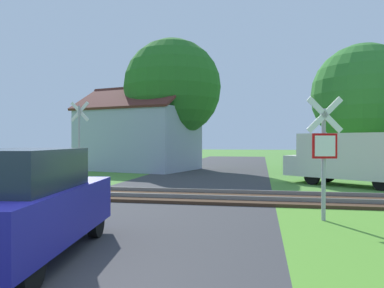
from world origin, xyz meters
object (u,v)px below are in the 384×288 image
object	(u,v)px
mail_truck	(348,157)
tree_right	(364,95)
stop_sign_near	(324,150)
crossing_sign_far	(79,137)
tree_center	(172,88)
house	(139,138)
parked_car	(26,204)

from	to	relation	value
mail_truck	tree_right	bearing A→B (deg)	14.91
stop_sign_near	tree_right	xyz separation A→B (m)	(4.36, 13.87, 2.89)
crossing_sign_far	tree_center	xyz separation A→B (m)	(1.85, 9.44, 3.39)
house	parked_car	xyz separation A→B (m)	(4.34, -18.51, -1.25)
tree_right	parked_car	size ratio (longest dim) A/B	1.80
house	tree_right	bearing A→B (deg)	12.05
house	parked_car	distance (m)	19.05
house	crossing_sign_far	bearing A→B (deg)	-72.84
crossing_sign_far	parked_car	size ratio (longest dim) A/B	0.87
tree_right	mail_truck	xyz separation A→B (m)	(-2.18, -6.26, -3.34)
house	parked_car	size ratio (longest dim) A/B	2.03
mail_truck	parked_car	size ratio (longest dim) A/B	1.22
parked_car	mail_truck	bearing A→B (deg)	49.69
stop_sign_near	crossing_sign_far	world-z (taller)	crossing_sign_far
stop_sign_near	tree_center	bearing A→B (deg)	-76.80
house	stop_sign_near	bearing A→B (deg)	-41.82
tree_right	stop_sign_near	bearing A→B (deg)	-107.46
mail_truck	crossing_sign_far	bearing A→B (deg)	134.07
mail_truck	parked_car	world-z (taller)	mail_truck
tree_right	crossing_sign_far	bearing A→B (deg)	-148.68
crossing_sign_far	tree_center	distance (m)	10.20
tree_center	house	bearing A→B (deg)	-167.94
stop_sign_near	house	distance (m)	17.44
crossing_sign_far	mail_truck	xyz separation A→B (m)	(11.39, 2.00, -0.84)
tree_center	crossing_sign_far	bearing A→B (deg)	-101.09
stop_sign_near	parked_car	xyz separation A→B (m)	(-5.20, -3.92, -0.79)
stop_sign_near	crossing_sign_far	xyz separation A→B (m)	(-9.20, 5.62, 0.40)
crossing_sign_far	tree_right	size ratio (longest dim) A/B	0.48
tree_center	tree_right	xyz separation A→B (m)	(11.71, -1.19, -0.90)
stop_sign_near	house	bearing A→B (deg)	-69.65
house	mail_truck	size ratio (longest dim) A/B	1.67
parked_car	tree_right	bearing A→B (deg)	54.05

